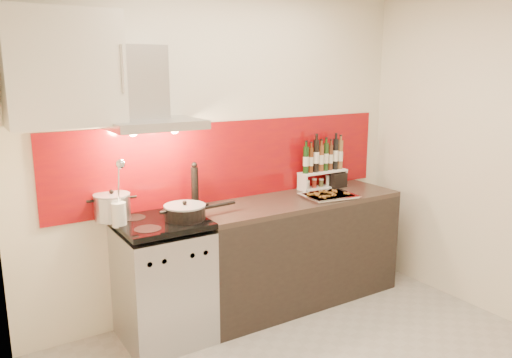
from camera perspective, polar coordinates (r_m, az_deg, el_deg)
back_wall at (r=4.05m, az=-3.39°, el=3.23°), size 3.40×0.02×2.60m
left_wall at (r=2.22m, az=-25.07°, el=-5.74°), size 0.02×2.80×2.60m
backsplash at (r=4.08m, az=-2.68°, el=2.16°), size 3.00×0.02×0.64m
range_stove at (r=3.74m, az=-10.52°, el=-11.49°), size 0.60×0.60×0.91m
counter at (r=4.29m, az=4.64°, el=-8.03°), size 1.80×0.60×0.90m
range_hood at (r=3.57m, az=-12.22°, el=8.89°), size 0.62×0.50×0.61m
upper_cabinet at (r=3.40m, az=-21.22°, el=11.68°), size 0.70×0.35×0.72m
stock_pot at (r=3.65m, az=-16.10°, el=-3.05°), size 0.25×0.25×0.22m
saute_pan at (r=3.56m, az=-8.03°, el=-3.72°), size 0.57×0.29×0.14m
utensil_jar at (r=3.49m, az=-15.37°, el=-3.05°), size 0.10×0.15×0.48m
pepper_mill at (r=3.83m, az=-7.00°, el=-0.81°), size 0.06×0.06×0.36m
step_shelf at (r=4.50m, az=7.68°, el=1.51°), size 0.48×0.13×0.45m
caddy_box at (r=4.56m, az=9.40°, el=-0.21°), size 0.16×0.08×0.14m
baking_tray at (r=4.21m, az=8.25°, el=-1.88°), size 0.46×0.37×0.03m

